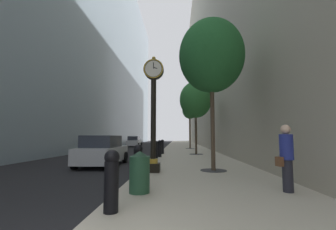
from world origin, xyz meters
TOP-DOWN VIEW (x-y plane):
  - ground_plane at (0.00, 27.00)m, footprint 110.00×110.00m
  - sidewalk_right at (2.62, 30.00)m, footprint 5.24×80.00m
  - building_block_left at (-12.37, 30.00)m, footprint 9.00×80.00m
  - building_block_right at (9.74, 30.00)m, footprint 9.00×80.00m
  - street_clock at (0.63, 7.18)m, footprint 0.84×0.55m
  - bollard_nearest at (0.35, 2.28)m, footprint 0.29×0.29m
  - bollard_second at (0.35, 5.18)m, footprint 0.29×0.29m
  - bollard_fourth at (0.35, 11.00)m, footprint 0.29×0.29m
  - bollard_fifth at (0.35, 13.90)m, footprint 0.29×0.29m
  - bollard_sixth at (0.35, 16.81)m, footprint 0.29×0.29m
  - street_tree_near at (3.12, 7.66)m, footprint 2.84×2.84m
  - street_tree_mid_near at (3.12, 16.50)m, footprint 2.62×2.62m
  - street_tree_mid_far at (3.12, 25.34)m, footprint 1.83×1.83m
  - trash_bin at (0.64, 3.80)m, footprint 0.53×0.53m
  - pedestrian_walking at (4.46, 4.02)m, footprint 0.50×0.40m
  - car_white_near at (-5.07, 32.82)m, footprint 2.02×4.66m
  - car_silver_mid at (-2.44, 10.14)m, footprint 2.02×4.17m

SIDE VIEW (x-z plane):
  - ground_plane at x=0.00m, z-range 0.00..0.00m
  - sidewalk_right at x=2.62m, z-range 0.00..0.14m
  - trash_bin at x=0.64m, z-range 0.15..1.20m
  - bollard_nearest at x=0.35m, z-range 0.17..1.34m
  - bollard_second at x=0.35m, z-range 0.17..1.34m
  - bollard_fourth at x=0.35m, z-range 0.17..1.34m
  - bollard_fifth at x=0.35m, z-range 0.17..1.34m
  - bollard_sixth at x=0.35m, z-range 0.17..1.34m
  - car_white_near at x=-5.07m, z-range -0.02..1.60m
  - car_silver_mid at x=-2.44m, z-range -0.02..1.60m
  - pedestrian_walking at x=4.46m, z-range 0.19..1.93m
  - street_clock at x=0.63m, z-range 0.38..5.18m
  - street_tree_mid_near at x=3.12m, z-range 1.60..7.57m
  - street_tree_mid_far at x=3.12m, z-range 1.86..7.53m
  - street_tree_near at x=3.12m, z-range 1.79..8.39m
  - building_block_right at x=9.74m, z-range 0.00..33.59m
  - building_block_left at x=-12.37m, z-range 0.00..33.66m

